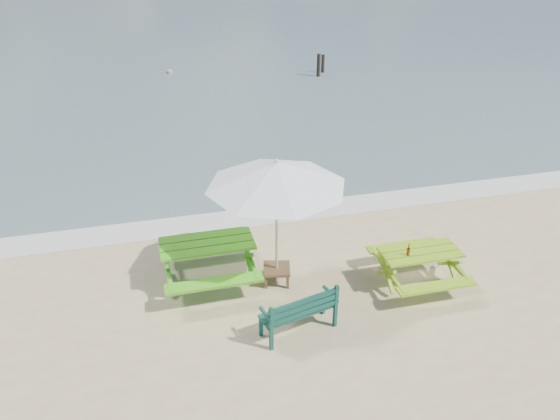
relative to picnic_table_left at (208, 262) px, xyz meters
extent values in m
cube|color=silver|center=(1.64, 2.21, -0.40)|extent=(22.00, 0.90, 0.01)
cube|color=#47AE1A|center=(0.00, 0.00, 0.41)|extent=(1.77, 0.83, 0.06)
cube|color=#47AE1A|center=(0.00, 0.83, 0.08)|extent=(1.77, 0.31, 0.06)
cube|color=#47AE1A|center=(0.00, -0.83, 0.08)|extent=(1.77, 0.31, 0.06)
cube|color=#47AE1A|center=(0.00, 0.00, -0.03)|extent=(1.66, 0.99, 0.75)
cube|color=#7FAE1A|center=(3.86, -1.11, 0.29)|extent=(1.51, 0.72, 0.05)
cube|color=#7FAE1A|center=(3.87, -0.41, 0.01)|extent=(1.50, 0.28, 0.05)
cube|color=#7FAE1A|center=(3.86, -1.82, 0.01)|extent=(1.50, 0.28, 0.05)
cube|color=#7FAE1A|center=(3.86, -1.11, -0.09)|extent=(1.42, 0.86, 0.64)
cube|color=#0E3D33|center=(1.26, -1.86, 0.01)|extent=(1.38, 0.70, 0.04)
cube|color=#0E3D33|center=(1.31, -2.06, 0.24)|extent=(1.30, 0.35, 0.34)
cube|color=#0E3D33|center=(1.26, -1.86, -0.20)|extent=(1.30, 0.73, 0.42)
cube|color=brown|center=(1.25, -0.42, -0.10)|extent=(0.61, 0.61, 0.05)
cube|color=brown|center=(1.25, -0.42, -0.26)|extent=(0.54, 0.54, 0.29)
cylinder|color=silver|center=(1.25, -0.42, 0.82)|extent=(0.05, 0.05, 2.45)
cone|color=white|center=(1.25, -0.42, 1.89)|extent=(3.07, 3.07, 0.46)
cylinder|color=brown|center=(3.57, -1.18, 0.38)|extent=(0.06, 0.06, 0.14)
cylinder|color=brown|center=(3.57, -1.18, 0.52)|extent=(0.03, 0.03, 0.07)
cylinder|color=#A31512|center=(3.57, -1.18, 0.38)|extent=(0.06, 0.06, 0.06)
imported|color=tan|center=(0.44, 16.14, -1.00)|extent=(0.58, 0.39, 1.56)
cylinder|color=black|center=(6.78, 14.00, -0.02)|extent=(0.16, 0.16, 1.18)
cylinder|color=black|center=(7.18, 14.60, -0.11)|extent=(0.15, 0.15, 1.00)
camera|label=1|loc=(-0.85, -8.80, 5.86)|focal=35.00mm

